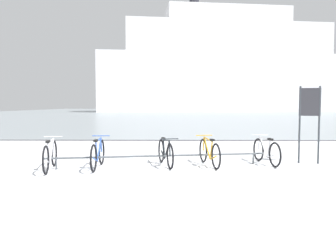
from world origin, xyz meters
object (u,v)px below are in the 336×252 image
bicycle_1 (98,154)px  bicycle_0 (50,156)px  bicycle_3 (209,152)px  bicycle_2 (165,153)px  bicycle_4 (266,151)px  info_sign (310,111)px  ferry_ship (231,69)px

bicycle_1 → bicycle_0: bearing=-166.0°
bicycle_0 → bicycle_3: bicycle_0 is taller
bicycle_0 → bicycle_3: bearing=9.7°
bicycle_1 → bicycle_3: (2.84, 0.40, -0.01)m
bicycle_2 → bicycle_3: (1.15, 0.02, 0.00)m
bicycle_4 → info_sign: (1.18, 0.10, 1.09)m
bicycle_2 → ferry_ship: size_ratio=0.03×
bicycle_0 → bicycle_4: bicycle_0 is taller
bicycle_1 → bicycle_2: (1.69, 0.37, -0.01)m
ferry_ship → bicycle_4: bearing=-98.7°
bicycle_1 → bicycle_2: size_ratio=1.03×
bicycle_4 → bicycle_1: bearing=-171.4°
bicycle_2 → bicycle_3: 1.15m
bicycle_3 → info_sign: 2.97m
bicycle_2 → ferry_ship: bearing=79.1°
bicycle_1 → bicycle_4: bicycle_1 is taller
bicycle_2 → info_sign: info_sign is taller
bicycle_2 → bicycle_4: 2.73m
bicycle_4 → bicycle_0: bearing=-170.3°
bicycle_0 → info_sign: 6.85m
bicycle_2 → bicycle_3: bearing=1.2°
bicycle_4 → info_sign: size_ratio=0.77×
bicycle_1 → info_sign: info_sign is taller
bicycle_1 → bicycle_4: 4.46m
info_sign → bicycle_2: bearing=-174.2°
bicycle_3 → ferry_ship: bearing=80.0°
bicycle_3 → ferry_ship: size_ratio=0.03×
bicycle_2 → bicycle_4: size_ratio=1.02×
bicycle_1 → bicycle_3: bearing=8.0°
ferry_ship → bicycle_0: bearing=-103.1°
bicycle_0 → bicycle_3: 4.01m
bicycle_0 → ferry_ship: ferry_ship is taller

